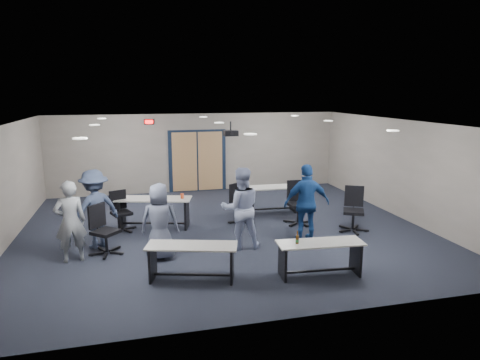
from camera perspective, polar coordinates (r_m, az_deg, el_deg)
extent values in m
plane|color=black|center=(10.95, -2.16, -6.62)|extent=(10.00, 10.00, 0.00)
cube|color=gray|center=(14.98, -5.73, 3.64)|extent=(10.00, 0.04, 2.70)
cube|color=gray|center=(6.41, 6.09, -7.48)|extent=(10.00, 0.04, 2.70)
cube|color=gray|center=(10.79, -29.19, -1.00)|extent=(0.04, 9.00, 2.70)
cube|color=gray|center=(12.59, 20.67, 1.39)|extent=(0.04, 9.00, 2.70)
cube|color=white|center=(10.42, -2.27, 7.61)|extent=(10.00, 9.00, 0.04)
cube|color=black|center=(14.99, -5.69, 2.49)|extent=(2.00, 0.06, 2.20)
cube|color=#A57D4B|center=(14.92, -7.39, 2.41)|extent=(0.85, 0.04, 2.05)
cube|color=#A57D4B|center=(15.04, -3.99, 2.55)|extent=(0.85, 0.04, 2.05)
cube|color=black|center=(14.67, -12.04, 7.60)|extent=(0.32, 0.05, 0.18)
cube|color=#FF0C0C|center=(14.64, -12.04, 7.59)|extent=(0.26, 0.02, 0.12)
cylinder|color=black|center=(10.98, -1.26, 7.20)|extent=(0.04, 0.04, 0.24)
cube|color=black|center=(11.00, -1.25, 6.27)|extent=(0.35, 0.30, 0.14)
cylinder|color=black|center=(10.85, -1.08, 6.19)|extent=(0.08, 0.03, 0.08)
cube|color=#A9A69F|center=(8.01, -6.46, -8.70)|extent=(1.76, 1.00, 0.03)
cube|color=black|center=(8.28, -11.58, -10.71)|extent=(0.19, 0.50, 0.65)
cube|color=black|center=(8.06, -1.08, -11.08)|extent=(0.19, 0.50, 0.65)
cube|color=black|center=(8.23, -6.36, -12.43)|extent=(1.44, 0.46, 0.04)
cube|color=#A9A69F|center=(8.29, 10.66, -8.23)|extent=(1.68, 0.68, 0.03)
cube|color=black|center=(8.20, 5.70, -10.79)|extent=(0.09, 0.50, 0.64)
cube|color=black|center=(8.67, 15.18, -9.88)|extent=(0.09, 0.50, 0.64)
cube|color=black|center=(8.49, 10.52, -11.78)|extent=(1.45, 0.17, 0.04)
cube|color=#A9A69F|center=(11.15, -11.45, -2.48)|extent=(2.00, 1.11, 0.03)
cube|color=black|center=(11.47, -15.50, -4.28)|extent=(0.20, 0.57, 0.74)
cube|color=black|center=(11.10, -7.11, -4.46)|extent=(0.20, 0.57, 0.74)
cube|color=black|center=(11.33, -11.32, -5.66)|extent=(1.64, 0.49, 0.04)
cylinder|color=#D4441C|center=(11.00, -7.71, -2.13)|extent=(0.08, 0.08, 0.13)
cube|color=#A9A69F|center=(12.27, 3.46, -1.00)|extent=(1.91, 0.72, 0.03)
cube|color=black|center=(12.19, -0.37, -2.91)|extent=(0.08, 0.58, 0.73)
cube|color=black|center=(12.59, 7.12, -2.52)|extent=(0.08, 0.58, 0.73)
cube|color=black|center=(12.43, 3.42, -3.88)|extent=(1.67, 0.13, 0.04)
imported|color=gray|center=(9.40, -21.69, -5.17)|extent=(0.70, 0.54, 1.70)
imported|color=slate|center=(9.05, -10.66, -5.45)|extent=(0.86, 0.64, 1.61)
imported|color=#A4B1DA|center=(9.49, 0.11, -3.76)|extent=(0.93, 0.75, 1.83)
imported|color=navy|center=(9.99, 8.89, -3.10)|extent=(1.10, 0.53, 1.83)
imported|color=#384666|center=(10.06, -18.78, -3.67)|extent=(1.32, 1.18, 1.77)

